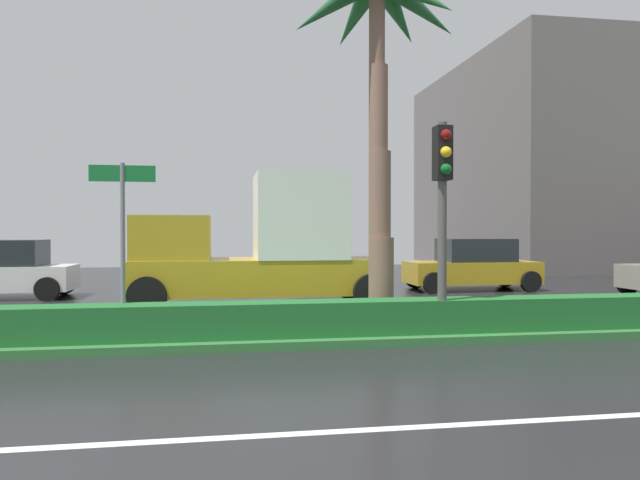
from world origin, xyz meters
The scene contains 10 objects.
ground_plane centered at (0.00, 9.00, -0.05)m, with size 90.00×42.00×0.10m, color black.
near_lane_divider_stripe centered at (0.00, 2.00, 0.00)m, with size 81.00×0.14×0.01m, color white.
median_strip centered at (0.00, 8.00, 0.07)m, with size 85.50×4.00×0.15m, color #2D6B33.
median_hedge centered at (0.00, 6.60, 0.45)m, with size 76.50×0.70×0.60m.
palm_tree_centre_left centered at (4.59, 7.80, 5.97)m, with size 3.64×3.74×7.37m.
traffic_signal_median_right centered at (5.42, 6.35, 2.74)m, with size 0.28×0.43×3.77m.
street_name_sign centered at (-0.13, 6.87, 2.08)m, with size 1.10×0.08×3.00m.
box_truck_lead centered at (2.59, 11.84, 1.55)m, with size 6.40×2.64×3.46m.
car_in_traffic_third centered at (9.84, 15.12, 0.83)m, with size 4.30×2.02×1.72m.
building_far_right centered at (22.22, 27.89, 5.60)m, with size 15.21×15.72×11.21m.
Camera 1 is at (1.53, -3.79, 2.00)m, focal length 33.61 mm.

